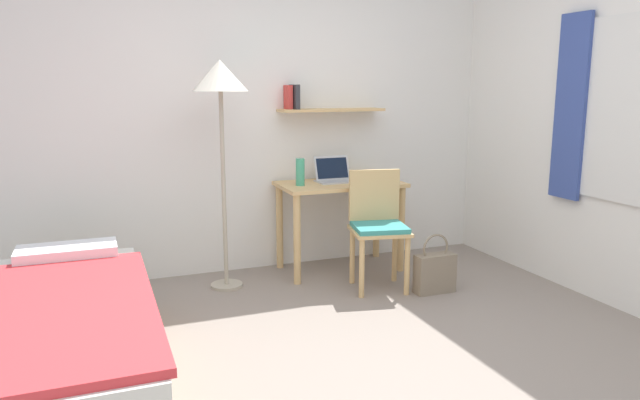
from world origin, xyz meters
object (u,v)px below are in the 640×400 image
Objects in this scene: bed at (66,343)px; laptop at (334,175)px; desk at (340,200)px; handbag at (435,272)px; desk_chair at (378,223)px; standing_lamp at (220,88)px; water_bottle at (300,172)px; book_stack at (374,176)px.

bed is 2.50m from laptop.
desk reaches higher than handbag.
standing_lamp is at bearing 159.37° from desk_chair.
handbag is at bearing -43.88° from water_bottle.
desk_chair is at bearing -79.21° from desk.
desk is 1.33m from standing_lamp.
laptop is at bearing 34.02° from bed.
standing_lamp is 5.53× the size of laptop.
desk_chair is 1.51m from standing_lamp.
book_stack is (0.33, 0.06, 0.17)m from desk.
desk_chair is (0.09, -0.50, -0.09)m from desk.
standing_lamp is at bearing 48.35° from bed.
laptop reaches higher than desk.
desk is 0.38m from book_stack.
bed is 2.45m from desk.
bed is 2.79m from book_stack.
laptop is at bearing 102.48° from desk_chair.
bed is 2.30m from desk_chair.
bed is 2.29× the size of desk_chair.
handbag is at bearing -25.73° from standing_lamp.
water_bottle is (1.70, 1.28, 0.60)m from bed.
desk_chair is at bearing 20.54° from bed.
standing_lamp reaches higher than water_bottle.
laptop is at bearing 9.41° from standing_lamp.
handbag is at bearing 12.00° from bed.
book_stack reaches higher than desk.
desk_chair is 0.66m from book_stack.
desk_chair is (2.14, 0.80, 0.26)m from bed.
desk is at bearing 5.46° from standing_lamp.
laptop is (2.02, 1.36, 0.55)m from bed.
desk is at bearing 100.79° from desk_chair.
book_stack is (0.24, 0.55, 0.27)m from desk_chair.
bed is 9.43× the size of water_bottle.
desk_chair is at bearing 140.80° from handbag.
standing_lamp reaches higher than bed.
book_stack is at bearing 29.70° from bed.
water_bottle reaches higher than desk.
bed is at bearing -168.00° from handbag.
handbag is at bearing -39.20° from desk_chair.
water_bottle reaches higher than desk_chair.
water_bottle is (-0.32, -0.08, 0.05)m from laptop.
handbag is (0.10, -0.83, -0.60)m from book_stack.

